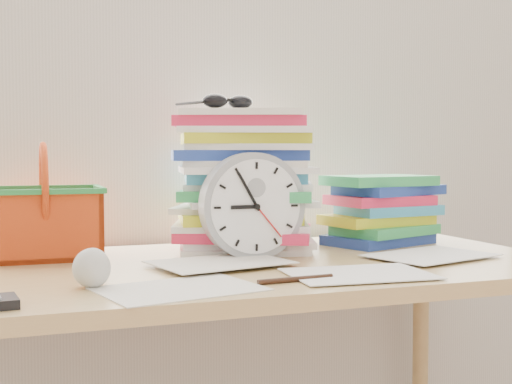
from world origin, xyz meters
name	(u,v)px	position (x,y,z in m)	size (l,w,h in m)	color
curtain	(189,26)	(0.00, 1.98, 1.30)	(2.40, 0.01, 2.50)	beige
desk	(237,298)	(0.00, 1.60, 0.68)	(1.40, 0.70, 0.75)	tan
paper_stack	(245,181)	(0.08, 1.78, 0.91)	(0.33, 0.27, 0.33)	white
clock	(252,206)	(0.05, 1.64, 0.87)	(0.23, 0.23, 0.05)	#94979B
sunglasses	(228,102)	(0.02, 1.72, 1.09)	(0.14, 0.12, 0.04)	black
book_stack	(385,210)	(0.45, 1.77, 0.84)	(0.29, 0.22, 0.17)	white
basket	(44,202)	(-0.37, 1.81, 0.87)	(0.25, 0.19, 0.25)	#E74D16
crumpled_ball	(91,268)	(-0.32, 1.43, 0.78)	(0.07, 0.07, 0.07)	silver
pen	(296,279)	(0.03, 1.36, 0.75)	(0.01, 0.01, 0.15)	black
scattered_papers	(237,260)	(0.00, 1.60, 0.76)	(1.26, 0.42, 0.02)	white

